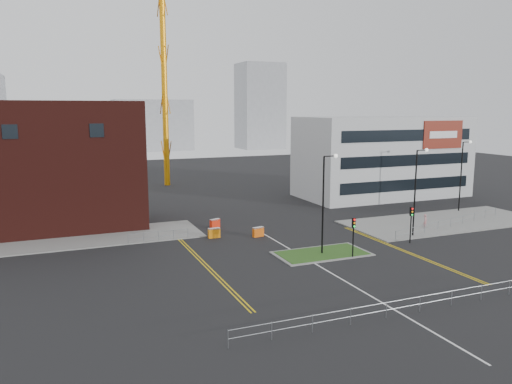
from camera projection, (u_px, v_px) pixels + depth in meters
ground at (352, 285)px, 37.75m from camera, size 200.00×200.00×0.00m
pavement_left at (62, 240)px, 50.31m from camera, size 28.00×8.00×0.12m
pavement_right at (445, 221)px, 58.77m from camera, size 24.00×10.00×0.12m
island_kerb at (322, 254)px, 45.79m from camera, size 8.60×4.60×0.08m
grass_island at (322, 253)px, 45.79m from camera, size 8.00×4.00×0.12m
brick_building at (27, 168)px, 53.54m from camera, size 24.20×10.07×14.24m
office_block at (382, 157)px, 75.68m from camera, size 25.00×12.20×12.00m
tower_crane at (194, 21)px, 85.22m from camera, size 52.77×7.07×40.75m
streetlamp_island at (325, 196)px, 44.99m from camera, size 1.46×0.36×9.18m
streetlamp_right_near at (417, 185)px, 51.31m from camera, size 1.46×0.36×9.18m
streetlamp_right_far at (463, 170)px, 63.86m from camera, size 1.46×0.36×9.18m
traffic_light_island at (354, 230)px, 44.28m from camera, size 0.28×0.33×3.65m
traffic_light_right at (411, 218)px, 49.11m from camera, size 0.28×0.33×3.65m
railing_front at (404, 303)px, 32.15m from camera, size 24.05×0.05×1.10m
railing_left at (159, 235)px, 49.92m from camera, size 6.05×0.05×1.10m
railing_right at (451, 221)px, 55.80m from camera, size 19.05×5.05×1.10m
centre_line at (338, 277)px, 39.57m from camera, size 0.15×30.00×0.01m
yellow_left_a at (200, 262)px, 43.50m from camera, size 0.12×24.00×0.01m
yellow_left_b at (204, 261)px, 43.61m from camera, size 0.12×24.00×0.01m
yellow_right_a at (402, 251)px, 46.79m from camera, size 0.12×20.00×0.01m
yellow_right_b at (405, 251)px, 46.90m from camera, size 0.12×20.00×0.01m
skyline_b at (153, 125)px, 158.76m from camera, size 24.00×12.00×16.00m
skyline_c at (260, 106)px, 166.34m from camera, size 14.00×12.00×28.00m
skyline_d at (91, 131)px, 161.46m from camera, size 30.00×12.00×12.00m
pedestrian at (425, 221)px, 55.50m from camera, size 0.70×0.67×1.61m
barrier_left at (214, 233)px, 51.45m from camera, size 1.24×0.43×1.04m
barrier_mid at (215, 223)px, 55.72m from camera, size 1.27×0.84×1.02m
barrier_right at (258, 232)px, 51.92m from camera, size 1.27×0.63×1.02m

